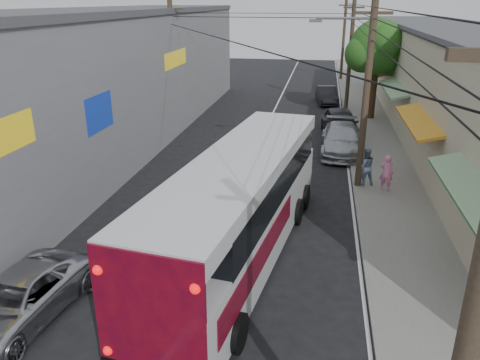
% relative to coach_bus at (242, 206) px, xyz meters
% --- Properties ---
extents(sidewalk, '(3.00, 80.00, 0.12)m').
position_rel_coach_bus_xyz_m(sidewalk, '(5.29, 13.62, -1.69)').
color(sidewalk, slate).
rests_on(sidewalk, ground).
extents(building_right, '(7.09, 40.00, 6.25)m').
position_rel_coach_bus_xyz_m(building_right, '(9.78, 15.62, 1.40)').
color(building_right, '#B8AE92').
rests_on(building_right, ground).
extents(building_left, '(7.20, 36.00, 7.25)m').
position_rel_coach_bus_xyz_m(building_left, '(-9.71, 11.62, 1.90)').
color(building_left, gray).
rests_on(building_left, ground).
extents(utility_poles, '(11.80, 45.28, 8.00)m').
position_rel_coach_bus_xyz_m(utility_poles, '(1.91, 13.95, 2.38)').
color(utility_poles, '#473828').
rests_on(utility_poles, ground).
extents(street_tree, '(4.40, 4.00, 6.60)m').
position_rel_coach_bus_xyz_m(street_tree, '(5.66, 19.64, 2.92)').
color(street_tree, '#3F2B19').
rests_on(street_tree, ground).
extents(coach_bus, '(4.03, 11.95, 3.38)m').
position_rel_coach_bus_xyz_m(coach_bus, '(0.00, 0.00, 0.00)').
color(coach_bus, silver).
rests_on(coach_bus, ground).
extents(jeepney, '(2.56, 4.69, 1.25)m').
position_rel_coach_bus_xyz_m(jeepney, '(-5.01, -4.18, -1.13)').
color(jeepney, silver).
rests_on(jeepney, ground).
extents(parked_suv, '(2.17, 5.17, 1.49)m').
position_rel_coach_bus_xyz_m(parked_suv, '(3.39, 11.62, -1.01)').
color(parked_suv, '#ABABB3').
rests_on(parked_suv, ground).
extents(parked_car_mid, '(2.48, 5.00, 1.64)m').
position_rel_coach_bus_xyz_m(parked_car_mid, '(3.39, 14.90, -0.93)').
color(parked_car_mid, '#292A2F').
rests_on(parked_car_mid, ground).
extents(parked_car_far, '(1.94, 4.16, 1.32)m').
position_rel_coach_bus_xyz_m(parked_car_far, '(2.59, 24.44, -1.09)').
color(parked_car_far, black).
rests_on(parked_car_far, ground).
extents(pedestrian_near, '(0.65, 0.53, 1.55)m').
position_rel_coach_bus_xyz_m(pedestrian_near, '(5.09, 6.24, -0.86)').
color(pedestrian_near, pink).
rests_on(pedestrian_near, sidewalk).
extents(pedestrian_far, '(0.94, 0.81, 1.66)m').
position_rel_coach_bus_xyz_m(pedestrian_far, '(4.25, 6.75, -0.80)').
color(pedestrian_far, '#7E96B7').
rests_on(pedestrian_far, sidewalk).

